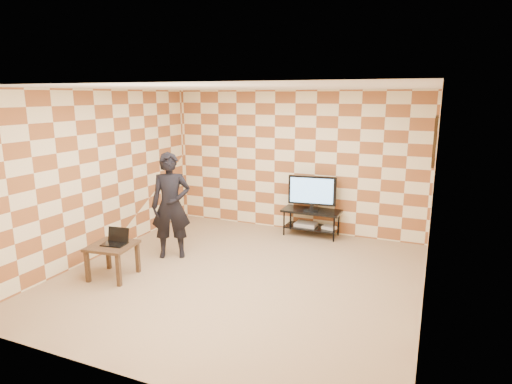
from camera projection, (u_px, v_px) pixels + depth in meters
floor at (240, 276)px, 6.28m from camera, size 5.00×5.00×0.00m
wall_back at (294, 162)px, 8.23m from camera, size 5.00×0.02×2.70m
wall_front at (118, 242)px, 3.74m from camera, size 5.00×0.02×2.70m
wall_left at (100, 174)px, 6.93m from camera, size 0.02×5.00×2.70m
wall_right at (431, 204)px, 5.03m from camera, size 0.02×5.00×2.70m
ceiling at (238, 88)px, 5.68m from camera, size 5.00×5.00×0.02m
wall_art at (435, 141)px, 6.30m from camera, size 0.04×0.72×0.72m
tv_stand at (311, 217)px, 8.05m from camera, size 1.09×0.49×0.50m
tv at (312, 191)px, 7.94m from camera, size 0.89×0.20×0.65m
dvd_player at (306, 224)px, 8.12m from camera, size 0.41×0.30×0.07m
game_console at (329, 227)px, 7.95m from camera, size 0.27×0.23×0.05m
side_table at (112, 250)px, 6.18m from camera, size 0.67×0.67×0.50m
laptop at (116, 240)px, 6.19m from camera, size 0.37×0.31×0.22m
person at (171, 206)px, 6.90m from camera, size 0.75×0.66×1.72m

